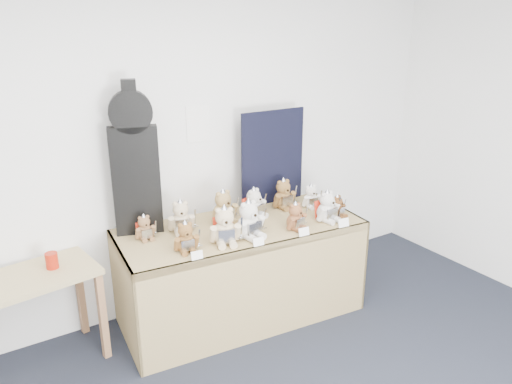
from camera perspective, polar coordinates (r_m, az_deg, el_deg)
room_shell at (r=4.13m, az=-6.61°, el=7.76°), size 6.00×6.00×6.00m
display_table at (r=3.99m, az=-1.22°, el=-6.58°), size 2.01×1.00×0.81m
side_table at (r=3.81m, az=-24.32°, el=-10.38°), size 0.93×0.60×0.73m
guitar_case at (r=3.79m, az=-13.70°, el=3.45°), size 0.37×0.21×1.16m
navy_board at (r=4.36m, az=1.92°, el=3.97°), size 0.62×0.03×0.83m
red_cup at (r=3.77m, az=-22.30°, el=-7.25°), size 0.09×0.09×0.11m
teddy_front_far_left at (r=3.57m, az=-8.02°, el=-5.25°), size 0.20×0.18×0.25m
teddy_front_left at (r=3.65m, az=-3.59°, el=-4.03°), size 0.26×0.25×0.32m
teddy_front_centre at (r=3.74m, az=-0.78°, el=-3.32°), size 0.27×0.23×0.33m
teddy_front_right at (r=3.90m, az=4.56°, el=-2.92°), size 0.21×0.18×0.25m
teddy_front_far_right at (r=4.08m, az=8.13°, el=-1.77°), size 0.24×0.21×0.29m
teddy_front_end at (r=4.17m, az=9.26°, el=-1.77°), size 0.18×0.17×0.22m
teddy_back_left at (r=3.89m, az=-8.56°, el=-2.92°), size 0.23×0.22×0.29m
teddy_back_centre_left at (r=4.01m, az=-3.71°, el=-1.87°), size 0.26×0.21×0.31m
teddy_back_centre_right at (r=4.12m, az=-0.20°, el=-1.42°), size 0.23×0.22×0.28m
teddy_back_right at (r=4.33m, az=3.16°, el=-0.33°), size 0.23×0.19×0.29m
teddy_back_end at (r=4.37m, az=6.31°, el=-0.57°), size 0.19×0.16×0.23m
teddy_back_far_left at (r=3.82m, az=-12.61°, el=-4.08°), size 0.17×0.14×0.21m
entry_card_a at (r=3.47m, az=-6.76°, el=-7.19°), size 0.08×0.03×0.06m
entry_card_b at (r=3.63m, az=0.30°, el=-5.71°), size 0.09×0.03×0.06m
entry_card_c at (r=3.81m, az=5.50°, el=-4.54°), size 0.09×0.03×0.06m
entry_card_d at (r=4.01m, az=9.99°, el=-3.48°), size 0.10×0.03×0.07m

